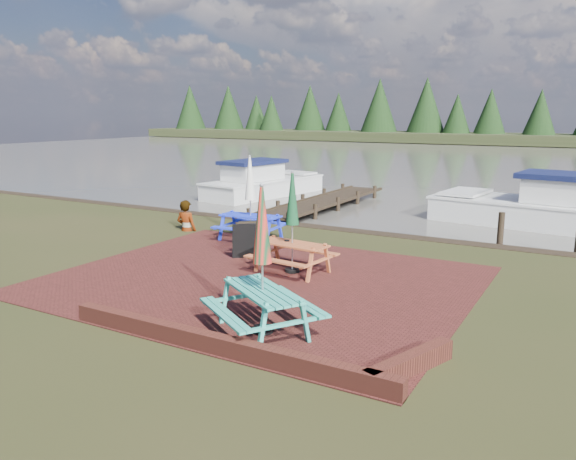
% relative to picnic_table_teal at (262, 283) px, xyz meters
% --- Properties ---
extents(ground, '(120.00, 120.00, 0.00)m').
position_rel_picnic_table_teal_xyz_m(ground, '(-1.66, 1.54, -0.88)').
color(ground, black).
rests_on(ground, ground).
extents(paving, '(9.00, 7.50, 0.02)m').
position_rel_picnic_table_teal_xyz_m(paving, '(-1.66, 2.54, -0.87)').
color(paving, '#3C1613').
rests_on(paving, ground).
extents(brick_wall, '(6.21, 1.79, 0.30)m').
position_rel_picnic_table_teal_xyz_m(brick_wall, '(0.49, -0.87, -0.73)').
color(brick_wall, '#4C1E16').
rests_on(brick_wall, ground).
extents(water, '(120.00, 60.00, 0.02)m').
position_rel_picnic_table_teal_xyz_m(water, '(-1.66, 38.54, -0.88)').
color(water, '#46433C').
rests_on(water, ground).
extents(far_treeline, '(120.00, 10.00, 8.10)m').
position_rel_picnic_table_teal_xyz_m(far_treeline, '(-1.66, 67.54, 2.40)').
color(far_treeline, black).
rests_on(far_treeline, ground).
extents(picnic_table_teal, '(2.40, 2.34, 2.52)m').
position_rel_picnic_table_teal_xyz_m(picnic_table_teal, '(0.00, 0.00, 0.00)').
color(picnic_table_teal, teal).
rests_on(picnic_table_teal, ground).
extents(picnic_table_red, '(1.86, 1.69, 2.36)m').
position_rel_picnic_table_teal_xyz_m(picnic_table_red, '(-1.36, 3.44, -0.06)').
color(picnic_table_red, '#B0552D').
rests_on(picnic_table_red, ground).
extents(picnic_table_blue, '(1.88, 1.69, 2.46)m').
position_rel_picnic_table_teal_xyz_m(picnic_table_blue, '(-4.10, 5.84, -0.02)').
color(picnic_table_blue, '#1C30D3').
rests_on(picnic_table_blue, ground).
extents(chalkboard, '(0.59, 0.86, 0.94)m').
position_rel_picnic_table_teal_xyz_m(chalkboard, '(-3.03, 4.06, -0.40)').
color(chalkboard, black).
rests_on(chalkboard, ground).
extents(jetty, '(1.76, 9.08, 1.00)m').
position_rel_picnic_table_teal_xyz_m(jetty, '(-5.16, 12.82, -0.77)').
color(jetty, black).
rests_on(jetty, ground).
extents(boat_jetty, '(3.22, 6.81, 1.90)m').
position_rel_picnic_table_teal_xyz_m(boat_jetty, '(-9.27, 14.67, -0.51)').
color(boat_jetty, beige).
rests_on(boat_jetty, ground).
extents(boat_near, '(7.92, 3.65, 2.07)m').
position_rel_picnic_table_teal_xyz_m(boat_near, '(3.30, 13.29, -0.47)').
color(boat_near, beige).
rests_on(boat_near, ground).
extents(person, '(0.73, 0.50, 1.93)m').
position_rel_picnic_table_teal_xyz_m(person, '(-6.62, 5.97, 0.08)').
color(person, gray).
rests_on(person, ground).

